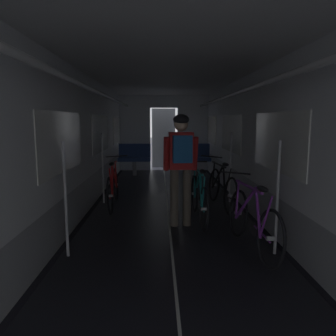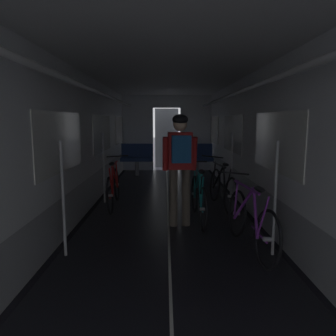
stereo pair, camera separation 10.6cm
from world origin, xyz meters
TOP-DOWN VIEW (x-y plane):
  - train_car_shell at (-0.00, 3.60)m, footprint 3.14×12.34m
  - bench_seat_far_left at (-0.90, 8.07)m, footprint 0.98×0.51m
  - bench_seat_far_right at (0.90, 8.07)m, footprint 0.98×0.51m
  - bicycle_black at (1.02, 4.31)m, footprint 0.49×1.69m
  - bicycle_purple at (1.02, 2.24)m, footprint 0.49×1.69m
  - bicycle_red at (-1.03, 4.37)m, footprint 0.44×1.69m
  - person_cyclist_aisle at (0.18, 3.21)m, footprint 0.54×0.40m
  - bicycle_teal_in_aisle at (0.49, 3.48)m, footprint 0.44×1.69m

SIDE VIEW (x-z plane):
  - bicycle_black at x=1.02m, z-range -0.09..0.86m
  - bicycle_purple at x=1.02m, z-range -0.09..0.86m
  - bicycle_red at x=-1.03m, z-range -0.09..0.86m
  - bicycle_teal_in_aisle at x=0.49m, z-range -0.08..0.85m
  - bench_seat_far_left at x=-0.90m, z-range 0.09..1.04m
  - bench_seat_far_right at x=0.90m, z-range 0.09..1.04m
  - person_cyclist_aisle at x=0.18m, z-range 0.21..1.94m
  - train_car_shell at x=0.00m, z-range 0.41..2.98m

